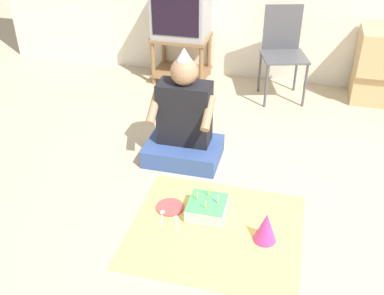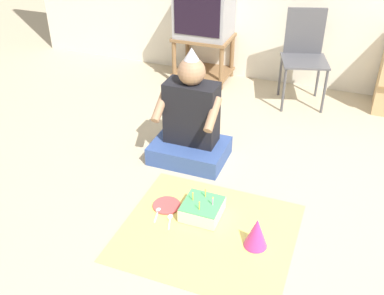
# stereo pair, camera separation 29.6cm
# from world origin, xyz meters

# --- Properties ---
(ground_plane) EXTENTS (16.00, 16.00, 0.00)m
(ground_plane) POSITION_xyz_m (0.00, 0.00, 0.00)
(ground_plane) COLOR tan
(tv_stand) EXTENTS (0.57, 0.43, 0.47)m
(tv_stand) POSITION_xyz_m (-1.13, 2.06, 0.28)
(tv_stand) COLOR olive
(tv_stand) RESTS_ON ground_plane
(tv) EXTENTS (0.52, 0.42, 0.51)m
(tv) POSITION_xyz_m (-1.13, 2.07, 0.72)
(tv) COLOR #99999E
(tv) RESTS_ON tv_stand
(folding_chair) EXTENTS (0.50, 0.49, 0.86)m
(folding_chair) POSITION_xyz_m (-0.11, 1.93, 0.49)
(folding_chair) COLOR #4C4C51
(folding_chair) RESTS_ON ground_plane
(person_seated) EXTENTS (0.56, 0.42, 0.88)m
(person_seated) POSITION_xyz_m (-0.71, 0.61, 0.29)
(person_seated) COLOR #334C8C
(person_seated) RESTS_ON ground_plane
(party_cloth) EXTENTS (1.06, 0.94, 0.01)m
(party_cloth) POSITION_xyz_m (-0.31, -0.14, 0.00)
(party_cloth) COLOR #EAD666
(party_cloth) RESTS_ON ground_plane
(birthday_cake) EXTENTS (0.24, 0.24, 0.16)m
(birthday_cake) POSITION_xyz_m (-0.40, -0.01, 0.05)
(birthday_cake) COLOR #F4E0C6
(birthday_cake) RESTS_ON party_cloth
(party_hat_blue) EXTENTS (0.14, 0.14, 0.20)m
(party_hat_blue) POSITION_xyz_m (-0.01, -0.15, 0.11)
(party_hat_blue) COLOR #CC338C
(party_hat_blue) RESTS_ON party_cloth
(paper_plate) EXTENTS (0.19, 0.19, 0.01)m
(paper_plate) POSITION_xyz_m (-0.65, -0.01, 0.01)
(paper_plate) COLOR #D84C4C
(paper_plate) RESTS_ON party_cloth
(plastic_spoon_near) EXTENTS (0.05, 0.14, 0.01)m
(plastic_spoon_near) POSITION_xyz_m (-0.67, -0.09, 0.01)
(plastic_spoon_near) COLOR white
(plastic_spoon_near) RESTS_ON party_cloth
(plastic_spoon_far) EXTENTS (0.06, 0.14, 0.01)m
(plastic_spoon_far) POSITION_xyz_m (-0.57, -0.12, 0.01)
(plastic_spoon_far) COLOR white
(plastic_spoon_far) RESTS_ON party_cloth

